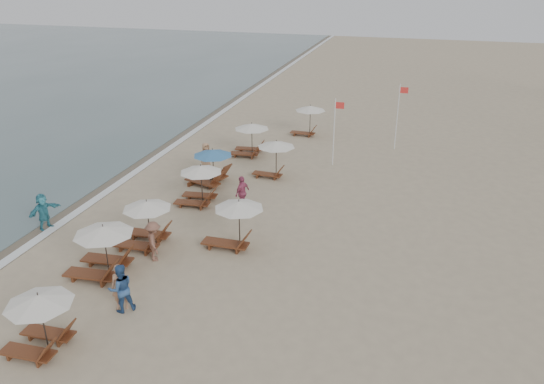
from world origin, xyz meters
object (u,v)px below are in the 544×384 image
(lounger_station_4, at_px, (209,167))
(beachgoer_mid_a, at_px, (121,288))
(inland_station_2, at_px, (308,116))
(beachgoer_far_b, at_px, (206,156))
(lounger_station_1, at_px, (100,251))
(lounger_station_3, at_px, (198,184))
(lounger_station_2, at_px, (143,225))
(inland_station_1, at_px, (273,154))
(beachgoer_mid_b, at_px, (154,241))
(flag_pole_near, at_px, (335,129))
(beachgoer_near, at_px, (120,287))
(lounger_station_0, at_px, (38,321))
(waterline_walker, at_px, (43,211))
(beachgoer_far_a, at_px, (242,193))
(inland_station_0, at_px, (232,222))
(lounger_station_5, at_px, (249,139))

(lounger_station_4, relative_size, beachgoer_mid_a, 1.46)
(inland_station_2, relative_size, beachgoer_far_b, 1.48)
(lounger_station_1, xyz_separation_m, inland_station_2, (3.89, 21.10, 0.38))
(lounger_station_3, distance_m, lounger_station_4, 2.94)
(lounger_station_2, relative_size, lounger_station_3, 1.04)
(inland_station_1, bearing_deg, beachgoer_far_b, 179.40)
(beachgoer_mid_b, bearing_deg, beachgoer_mid_a, 154.70)
(inland_station_2, bearing_deg, beachgoer_mid_b, -96.83)
(lounger_station_2, bearing_deg, lounger_station_4, 90.47)
(inland_station_2, bearing_deg, lounger_station_1, -100.44)
(flag_pole_near, bearing_deg, beachgoer_near, -105.56)
(lounger_station_0, distance_m, lounger_station_1, 4.78)
(beachgoer_mid_a, relative_size, flag_pole_near, 0.45)
(lounger_station_2, bearing_deg, waterline_walker, 178.17)
(beachgoer_near, bearing_deg, lounger_station_1, 109.64)
(lounger_station_1, xyz_separation_m, flag_pole_near, (6.86, 15.41, 1.30))
(lounger_station_0, xyz_separation_m, beachgoer_far_b, (-1.25, 17.12, -0.26))
(lounger_station_3, distance_m, beachgoer_far_b, 5.08)
(lounger_station_4, height_order, beachgoer_far_a, lounger_station_4)
(inland_station_1, xyz_separation_m, beachgoer_near, (-1.73, -14.26, -0.56))
(inland_station_0, distance_m, beachgoer_mid_b, 3.49)
(lounger_station_1, bearing_deg, beachgoer_far_b, 92.45)
(waterline_walker, bearing_deg, inland_station_1, -24.70)
(inland_station_1, bearing_deg, inland_station_2, 89.21)
(beachgoer_mid_a, distance_m, beachgoer_mid_b, 3.70)
(inland_station_1, bearing_deg, waterline_walker, -132.44)
(lounger_station_3, relative_size, beachgoer_far_b, 1.45)
(lounger_station_1, height_order, lounger_station_3, lounger_station_1)
(beachgoer_far_a, bearing_deg, inland_station_0, 30.81)
(waterline_walker, bearing_deg, lounger_station_4, -17.47)
(inland_station_0, bearing_deg, inland_station_1, 94.21)
(waterline_walker, bearing_deg, lounger_station_3, -33.82)
(beachgoer_far_b, bearing_deg, lounger_station_5, 11.79)
(lounger_station_0, xyz_separation_m, beachgoer_far_a, (2.76, 12.34, -0.22))
(beachgoer_mid_a, bearing_deg, lounger_station_2, -115.25)
(inland_station_0, bearing_deg, lounger_station_2, -166.89)
(inland_station_2, distance_m, flag_pole_near, 6.49)
(lounger_station_4, height_order, beachgoer_mid_a, lounger_station_4)
(beachgoer_far_a, distance_m, flag_pole_near, 8.63)
(beachgoer_near, distance_m, beachgoer_mid_a, 0.18)
(lounger_station_2, xyz_separation_m, beachgoer_far_b, (-1.03, 9.74, -0.17))
(inland_station_1, relative_size, inland_station_2, 0.99)
(lounger_station_5, distance_m, beachgoer_mid_b, 14.14)
(lounger_station_5, distance_m, inland_station_1, 4.31)
(inland_station_1, bearing_deg, beachgoer_far_a, -93.48)
(lounger_station_0, bearing_deg, waterline_walker, 126.79)
(lounger_station_1, xyz_separation_m, lounger_station_5, (1.13, 15.75, 0.06))
(beachgoer_far_a, bearing_deg, lounger_station_0, 5.16)
(beachgoer_near, height_order, beachgoer_far_a, beachgoer_far_a)
(lounger_station_1, xyz_separation_m, inland_station_1, (3.77, 12.35, 0.39))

